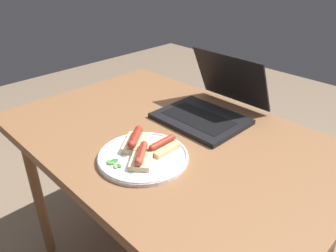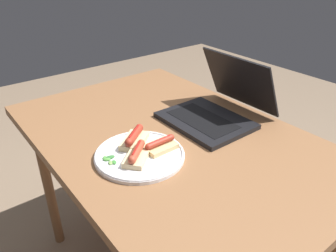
# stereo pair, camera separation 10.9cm
# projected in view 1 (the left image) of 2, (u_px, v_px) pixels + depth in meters

# --- Properties ---
(desk) EXTENTS (1.21, 0.81, 0.76)m
(desk) POSITION_uv_depth(u_px,v_px,m) (169.00, 152.00, 1.20)
(desk) COLOR brown
(desk) RESTS_ON ground_plane
(laptop) EXTENTS (0.32, 0.36, 0.23)m
(laptop) POSITION_uv_depth(u_px,v_px,m) (210.00, 107.00, 1.26)
(laptop) COLOR black
(laptop) RESTS_ON desk
(plate) EXTENTS (0.29, 0.29, 0.02)m
(plate) POSITION_uv_depth(u_px,v_px,m) (143.00, 156.00, 1.02)
(plate) COLOR silver
(plate) RESTS_ON desk
(sausage_toast_left) EXTENTS (0.12, 0.13, 0.04)m
(sausage_toast_left) POSITION_uv_depth(u_px,v_px,m) (142.00, 156.00, 0.99)
(sausage_toast_left) COLOR #D6B784
(sausage_toast_left) RESTS_ON plate
(sausage_toast_middle) EXTENTS (0.12, 0.13, 0.05)m
(sausage_toast_middle) POSITION_uv_depth(u_px,v_px,m) (136.00, 140.00, 1.07)
(sausage_toast_middle) COLOR #D6B784
(sausage_toast_middle) RESTS_ON plate
(sausage_toast_right) EXTENTS (0.07, 0.11, 0.04)m
(sausage_toast_right) POSITION_uv_depth(u_px,v_px,m) (162.00, 145.00, 1.05)
(sausage_toast_right) COLOR tan
(sausage_toast_right) RESTS_ON plate
(salad_pile) EXTENTS (0.06, 0.04, 0.01)m
(salad_pile) POSITION_uv_depth(u_px,v_px,m) (114.00, 163.00, 0.98)
(salad_pile) COLOR #2D662D
(salad_pile) RESTS_ON plate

